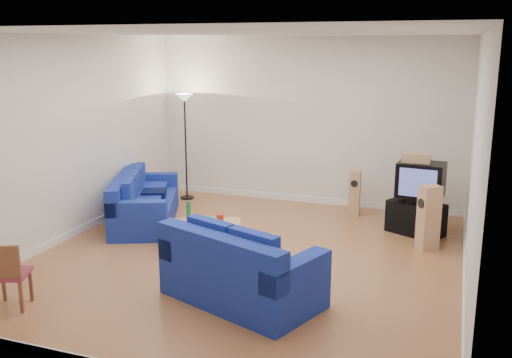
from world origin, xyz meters
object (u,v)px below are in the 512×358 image
(tv_stand, at_px, (416,218))
(television, at_px, (421,180))
(sofa_loveseat, at_px, (239,274))
(sofa_three_seat, at_px, (142,205))
(coffee_table, at_px, (204,226))

(tv_stand, distance_m, television, 0.65)
(sofa_loveseat, xyz_separation_m, television, (1.83, 3.41, 0.56))
(sofa_three_seat, distance_m, coffee_table, 1.77)
(tv_stand, bearing_deg, coffee_table, -121.96)
(sofa_three_seat, xyz_separation_m, sofa_loveseat, (2.75, -2.37, 0.04))
(sofa_three_seat, relative_size, sofa_loveseat, 1.13)
(television, bearing_deg, sofa_loveseat, -112.08)
(sofa_three_seat, distance_m, television, 4.74)
(sofa_three_seat, xyz_separation_m, television, (4.58, 1.04, 0.60))
(sofa_loveseat, height_order, coffee_table, sofa_loveseat)
(sofa_loveseat, distance_m, coffee_table, 1.96)
(television, bearing_deg, tv_stand, -127.72)
(coffee_table, height_order, television, television)
(sofa_three_seat, height_order, tv_stand, sofa_three_seat)
(sofa_loveseat, bearing_deg, tv_stand, 82.60)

